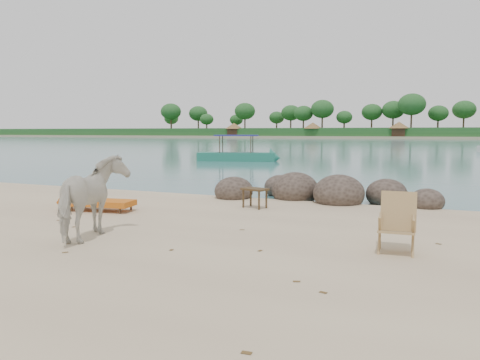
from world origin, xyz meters
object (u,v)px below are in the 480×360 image
object	(u,v)px
boulders	(318,193)
boat_near	(236,139)
side_table	(255,199)
deck_chair	(396,225)
lounge_chair	(101,200)
cow	(93,199)

from	to	relation	value
boulders	boat_near	bearing A→B (deg)	121.16
boulders	side_table	world-z (taller)	boulders
deck_chair	lounge_chair	bearing A→B (deg)	165.22
boat_near	lounge_chair	bearing A→B (deg)	-90.46
side_table	lounge_chair	bearing A→B (deg)	-133.64
boulders	deck_chair	distance (m)	6.17
cow	side_table	xyz separation A→B (m)	(1.46, 4.40, -0.51)
boulders	side_table	distance (m)	2.51
cow	lounge_chair	distance (m)	3.15
deck_chair	side_table	bearing A→B (deg)	135.03
lounge_chair	boat_near	distance (m)	21.50
lounge_chair	deck_chair	world-z (taller)	deck_chair
lounge_chair	boat_near	bearing A→B (deg)	95.93
lounge_chair	boat_near	size ratio (longest dim) A/B	0.33
lounge_chair	deck_chair	bearing A→B (deg)	-19.70
boulders	boat_near	size ratio (longest dim) A/B	1.05
side_table	cow	bearing A→B (deg)	-91.89
boulders	deck_chair	world-z (taller)	deck_chair
cow	side_table	distance (m)	4.66
cow	deck_chair	bearing A→B (deg)	175.14
boat_near	side_table	bearing A→B (deg)	-80.07
boulders	deck_chair	bearing A→B (deg)	-64.01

